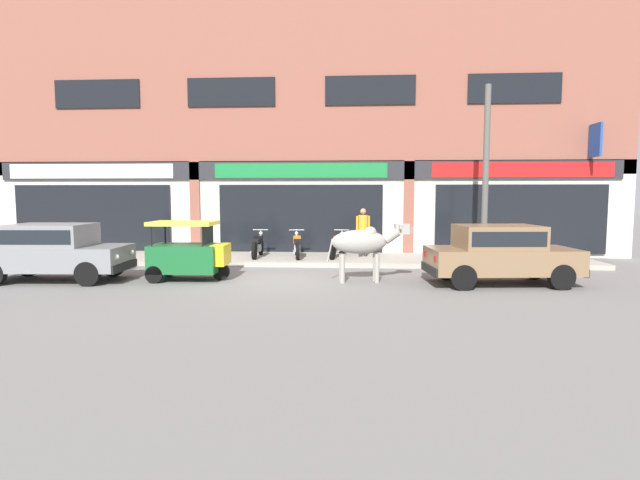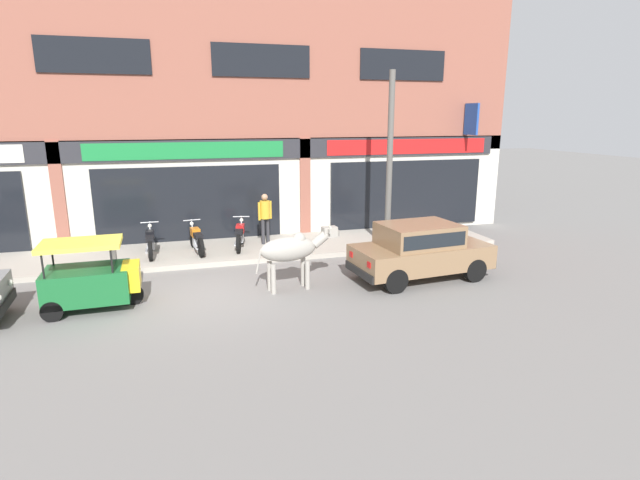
{
  "view_description": "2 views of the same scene",
  "coord_description": "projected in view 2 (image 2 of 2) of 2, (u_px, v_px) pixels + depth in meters",
  "views": [
    {
      "loc": [
        1.88,
        -12.68,
        2.21
      ],
      "look_at": [
        0.97,
        1.0,
        0.95
      ],
      "focal_mm": 28.0,
      "sensor_mm": 36.0,
      "label": 1
    },
    {
      "loc": [
        -0.47,
        -11.41,
        4.1
      ],
      "look_at": [
        3.17,
        1.0,
        0.88
      ],
      "focal_mm": 28.0,
      "sensor_mm": 36.0,
      "label": 2
    }
  ],
  "objects": [
    {
      "name": "motorcycle_0",
      "position": [
        150.0,
        242.0,
        14.51
      ],
      "size": [
        0.52,
        1.81,
        0.88
      ],
      "color": "black",
      "rests_on": "sidewalk"
    },
    {
      "name": "pedestrian",
      "position": [
        265.0,
        213.0,
        15.69
      ],
      "size": [
        0.47,
        0.32,
        1.6
      ],
      "color": "#2D2D33",
      "rests_on": "sidewalk"
    },
    {
      "name": "ground_plane",
      "position": [
        203.0,
        295.0,
        11.75
      ],
      "size": [
        90.0,
        90.0,
        0.0
      ],
      "primitive_type": "plane",
      "color": "slate"
    },
    {
      "name": "sidewalk",
      "position": [
        195.0,
        253.0,
        15.12
      ],
      "size": [
        19.0,
        2.89,
        0.15
      ],
      "primitive_type": "cube",
      "color": "#A8A093",
      "rests_on": "ground"
    },
    {
      "name": "car_0",
      "position": [
        420.0,
        248.0,
        12.76
      ],
      "size": [
        3.72,
        1.91,
        1.46
      ],
      "color": "black",
      "rests_on": "ground"
    },
    {
      "name": "cow",
      "position": [
        292.0,
        249.0,
        11.94
      ],
      "size": [
        2.15,
        0.7,
        1.61
      ],
      "color": "#9E998E",
      "rests_on": "ground"
    },
    {
      "name": "motorcycle_2",
      "position": [
        240.0,
        236.0,
        15.33
      ],
      "size": [
        0.65,
        1.79,
        0.88
      ],
      "color": "black",
      "rests_on": "sidewalk"
    },
    {
      "name": "auto_rickshaw",
      "position": [
        91.0,
        280.0,
        10.79
      ],
      "size": [
        2.0,
        1.2,
        1.52
      ],
      "color": "black",
      "rests_on": "ground"
    },
    {
      "name": "motorcycle_1",
      "position": [
        196.0,
        239.0,
        14.86
      ],
      "size": [
        0.53,
        1.81,
        0.88
      ],
      "color": "black",
      "rests_on": "sidewalk"
    },
    {
      "name": "shop_building",
      "position": [
        184.0,
        99.0,
        15.61
      ],
      "size": [
        23.0,
        1.4,
        9.68
      ],
      "color": "#8E5142",
      "rests_on": "ground"
    },
    {
      "name": "utility_pole",
      "position": [
        390.0,
        161.0,
        14.99
      ],
      "size": [
        0.18,
        0.18,
        5.26
      ],
      "primitive_type": "cylinder",
      "color": "#595651",
      "rests_on": "sidewalk"
    }
  ]
}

